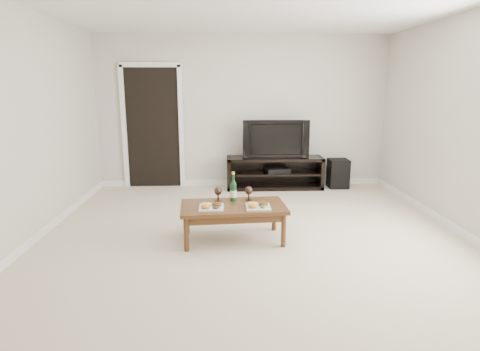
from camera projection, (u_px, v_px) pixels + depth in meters
name	position (u px, v px, depth m)	size (l,w,h in m)	color
floor	(253.00, 243.00, 4.55)	(5.50, 5.50, 0.00)	beige
back_wall	(242.00, 112.00, 6.96)	(5.00, 0.04, 2.60)	beige
doorway	(153.00, 128.00, 6.93)	(0.90, 0.02, 2.05)	black
media_console	(275.00, 173.00, 6.94)	(1.65, 0.45, 0.55)	black
television	(275.00, 138.00, 6.81)	(1.12, 0.15, 0.64)	black
av_receiver	(277.00, 170.00, 6.92)	(0.40, 0.30, 0.08)	black
subwoofer	(338.00, 173.00, 7.01)	(0.33, 0.33, 0.50)	black
coffee_table	(233.00, 223.00, 4.61)	(1.19, 0.65, 0.42)	#502E16
plate_left	(211.00, 205.00, 4.44)	(0.27, 0.27, 0.07)	white
plate_right	(258.00, 205.00, 4.46)	(0.27, 0.27, 0.07)	white
wine_bottle	(233.00, 186.00, 4.70)	(0.07, 0.07, 0.35)	#0F3716
goblet_left	(218.00, 194.00, 4.71)	(0.09, 0.09, 0.17)	#34271C
goblet_right	(249.00, 193.00, 4.74)	(0.09, 0.09, 0.17)	#34271C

